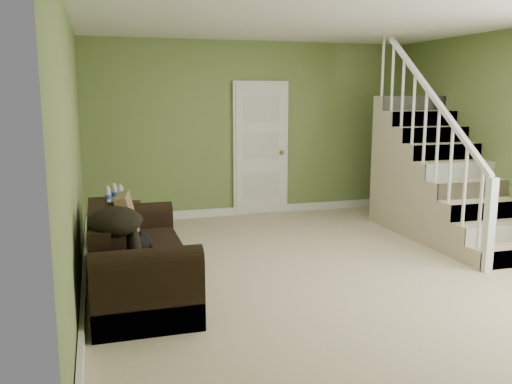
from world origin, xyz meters
TOP-DOWN VIEW (x-y plane):
  - floor at (0.00, 0.00)m, footprint 5.00×5.50m
  - ceiling at (0.00, 0.00)m, footprint 5.00×5.50m
  - wall_back at (0.00, 2.75)m, footprint 5.00×0.04m
  - wall_left at (-2.50, 0.00)m, footprint 0.04×5.50m
  - baseboard_back at (0.00, 2.72)m, footprint 5.00×0.04m
  - baseboard_left at (-2.47, 0.00)m, footprint 0.04×5.50m
  - door at (0.10, 2.71)m, footprint 0.86×0.12m
  - staircase at (1.99, 0.97)m, footprint 1.00×2.51m
  - sofa at (-2.01, -0.21)m, footprint 0.86×2.00m
  - side_table at (-2.12, 1.22)m, footprint 0.61×0.61m
  - cat at (-1.97, -0.38)m, footprint 0.26×0.53m
  - banana at (-1.80, -0.65)m, footprint 0.06×0.21m
  - throw_pillow at (-2.02, 0.39)m, footprint 0.29×0.50m
  - throw_blanket at (-2.18, -0.71)m, footprint 0.53×0.63m

SIDE VIEW (x-z plane):
  - floor at x=0.00m, z-range -0.01..0.01m
  - baseboard_back at x=0.00m, z-range 0.00..0.12m
  - baseboard_left at x=-2.47m, z-range 0.00..0.12m
  - side_table at x=-2.12m, z-range -0.11..0.70m
  - sofa at x=-2.01m, z-range -0.09..0.70m
  - banana at x=-1.80m, z-range 0.43..0.49m
  - cat at x=-1.97m, z-range 0.40..0.65m
  - throw_pillow at x=-2.02m, z-range 0.36..0.84m
  - staircase at x=1.99m, z-range -0.77..2.05m
  - throw_blanket at x=-2.18m, z-range 0.70..0.93m
  - door at x=0.10m, z-range 0.00..2.02m
  - wall_back at x=0.00m, z-range 0.00..2.60m
  - wall_left at x=-2.50m, z-range 0.00..2.60m
  - ceiling at x=0.00m, z-range 2.60..2.60m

